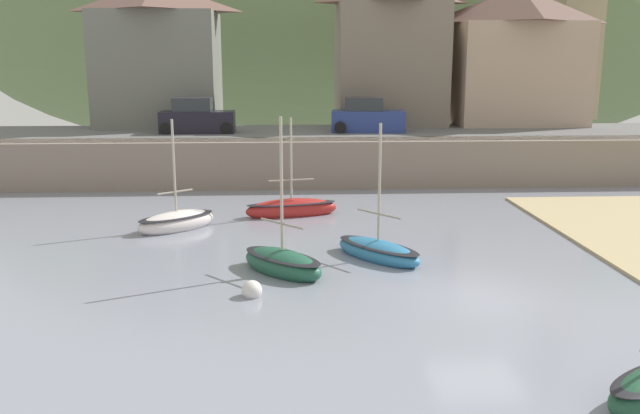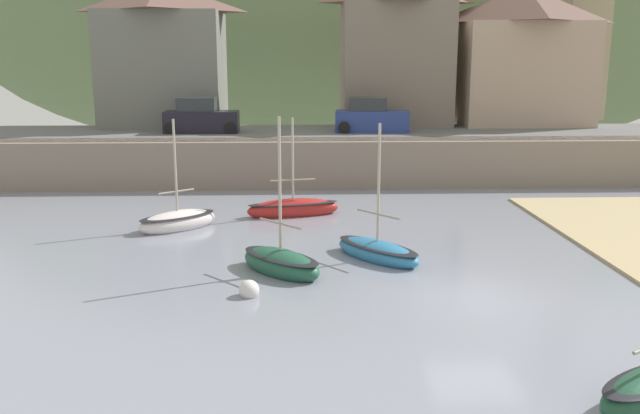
{
  "view_description": "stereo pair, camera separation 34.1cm",
  "coord_description": "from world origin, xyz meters",
  "px_view_note": "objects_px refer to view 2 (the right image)",
  "views": [
    {
      "loc": [
        -5.27,
        -17.12,
        6.35
      ],
      "look_at": [
        -4.08,
        5.75,
        1.33
      ],
      "focal_mm": 37.51,
      "sensor_mm": 36.0,
      "label": 1
    },
    {
      "loc": [
        -4.93,
        -17.14,
        6.35
      ],
      "look_at": [
        -4.08,
        5.75,
        1.33
      ],
      "focal_mm": 37.51,
      "sensor_mm": 36.0,
      "label": 2
    }
  ],
  "objects_px": {
    "sailboat_nearest_shore": "(178,221)",
    "parked_car_by_wall": "(371,118)",
    "sailboat_tall_mast": "(293,208)",
    "sailboat_blue_trim": "(281,263)",
    "waterfront_building_left": "(163,54)",
    "waterfront_building_centre": "(395,45)",
    "mooring_buoy": "(249,290)",
    "waterfront_building_right": "(522,55)",
    "parked_car_near_slipway": "(201,118)",
    "fishing_boat_green": "(377,251)"
  },
  "relations": [
    {
      "from": "sailboat_nearest_shore",
      "to": "parked_car_by_wall",
      "type": "height_order",
      "value": "parked_car_by_wall"
    },
    {
      "from": "sailboat_tall_mast",
      "to": "sailboat_blue_trim",
      "type": "distance_m",
      "value": 7.72
    },
    {
      "from": "sailboat_nearest_shore",
      "to": "sailboat_tall_mast",
      "type": "distance_m",
      "value": 4.91
    },
    {
      "from": "waterfront_building_left",
      "to": "waterfront_building_centre",
      "type": "bearing_deg",
      "value": 0.0
    },
    {
      "from": "parked_car_by_wall",
      "to": "mooring_buoy",
      "type": "relative_size",
      "value": 7.45
    },
    {
      "from": "mooring_buoy",
      "to": "sailboat_nearest_shore",
      "type": "bearing_deg",
      "value": 112.9
    },
    {
      "from": "waterfront_building_right",
      "to": "parked_car_near_slipway",
      "type": "bearing_deg",
      "value": -167.01
    },
    {
      "from": "waterfront_building_left",
      "to": "sailboat_tall_mast",
      "type": "height_order",
      "value": "waterfront_building_left"
    },
    {
      "from": "sailboat_nearest_shore",
      "to": "parked_car_by_wall",
      "type": "relative_size",
      "value": 1.04
    },
    {
      "from": "sailboat_blue_trim",
      "to": "waterfront_building_left",
      "type": "bearing_deg",
      "value": 155.5
    },
    {
      "from": "waterfront_building_centre",
      "to": "mooring_buoy",
      "type": "relative_size",
      "value": 16.9
    },
    {
      "from": "waterfront_building_right",
      "to": "fishing_boat_green",
      "type": "distance_m",
      "value": 25.14
    },
    {
      "from": "fishing_boat_green",
      "to": "mooring_buoy",
      "type": "distance_m",
      "value": 5.23
    },
    {
      "from": "sailboat_tall_mast",
      "to": "parked_car_by_wall",
      "type": "relative_size",
      "value": 1.01
    },
    {
      "from": "waterfront_building_left",
      "to": "sailboat_tall_mast",
      "type": "relative_size",
      "value": 2.0
    },
    {
      "from": "waterfront_building_centre",
      "to": "waterfront_building_right",
      "type": "xyz_separation_m",
      "value": [
        7.97,
        0.0,
        -0.64
      ]
    },
    {
      "from": "waterfront_building_centre",
      "to": "sailboat_tall_mast",
      "type": "relative_size",
      "value": 2.25
    },
    {
      "from": "sailboat_tall_mast",
      "to": "waterfront_building_left",
      "type": "bearing_deg",
      "value": 105.7
    },
    {
      "from": "waterfront_building_left",
      "to": "mooring_buoy",
      "type": "bearing_deg",
      "value": -74.77
    },
    {
      "from": "sailboat_nearest_shore",
      "to": "waterfront_building_right",
      "type": "bearing_deg",
      "value": 3.39
    },
    {
      "from": "sailboat_nearest_shore",
      "to": "sailboat_tall_mast",
      "type": "xyz_separation_m",
      "value": [
        4.45,
        2.08,
        0.0
      ]
    },
    {
      "from": "waterfront_building_centre",
      "to": "waterfront_building_right",
      "type": "distance_m",
      "value": 7.99
    },
    {
      "from": "waterfront_building_right",
      "to": "mooring_buoy",
      "type": "height_order",
      "value": "waterfront_building_right"
    },
    {
      "from": "waterfront_building_right",
      "to": "sailboat_nearest_shore",
      "type": "distance_m",
      "value": 26.18
    },
    {
      "from": "waterfront_building_right",
      "to": "parked_car_by_wall",
      "type": "distance_m",
      "value": 11.42
    },
    {
      "from": "sailboat_tall_mast",
      "to": "sailboat_blue_trim",
      "type": "relative_size",
      "value": 0.87
    },
    {
      "from": "sailboat_nearest_shore",
      "to": "parked_car_near_slipway",
      "type": "bearing_deg",
      "value": 54.39
    },
    {
      "from": "parked_car_by_wall",
      "to": "fishing_boat_green",
      "type": "bearing_deg",
      "value": -89.06
    },
    {
      "from": "sailboat_tall_mast",
      "to": "parked_car_by_wall",
      "type": "xyz_separation_m",
      "value": [
        4.42,
        10.51,
        2.9
      ]
    },
    {
      "from": "fishing_boat_green",
      "to": "parked_car_by_wall",
      "type": "relative_size",
      "value": 1.08
    },
    {
      "from": "waterfront_building_right",
      "to": "mooring_buoy",
      "type": "relative_size",
      "value": 14.73
    },
    {
      "from": "waterfront_building_right",
      "to": "sailboat_blue_trim",
      "type": "bearing_deg",
      "value": -122.88
    },
    {
      "from": "waterfront_building_centre",
      "to": "parked_car_by_wall",
      "type": "bearing_deg",
      "value": -113.24
    },
    {
      "from": "waterfront_building_left",
      "to": "waterfront_building_centre",
      "type": "xyz_separation_m",
      "value": [
        14.3,
        0.0,
        0.55
      ]
    },
    {
      "from": "sailboat_blue_trim",
      "to": "sailboat_tall_mast",
      "type": "bearing_deg",
      "value": 134.34
    },
    {
      "from": "fishing_boat_green",
      "to": "mooring_buoy",
      "type": "height_order",
      "value": "fishing_boat_green"
    },
    {
      "from": "waterfront_building_left",
      "to": "parked_car_near_slipway",
      "type": "xyz_separation_m",
      "value": [
        2.77,
        -4.5,
        -3.58
      ]
    },
    {
      "from": "fishing_boat_green",
      "to": "parked_car_by_wall",
      "type": "bearing_deg",
      "value": 135.44
    },
    {
      "from": "waterfront_building_centre",
      "to": "sailboat_blue_trim",
      "type": "height_order",
      "value": "waterfront_building_centre"
    },
    {
      "from": "waterfront_building_centre",
      "to": "fishing_boat_green",
      "type": "bearing_deg",
      "value": -99.51
    },
    {
      "from": "waterfront_building_left",
      "to": "sailboat_nearest_shore",
      "type": "height_order",
      "value": "waterfront_building_left"
    },
    {
      "from": "parked_car_near_slipway",
      "to": "parked_car_by_wall",
      "type": "height_order",
      "value": "same"
    },
    {
      "from": "parked_car_near_slipway",
      "to": "parked_car_by_wall",
      "type": "distance_m",
      "value": 9.6
    },
    {
      "from": "waterfront_building_centre",
      "to": "waterfront_building_right",
      "type": "relative_size",
      "value": 1.15
    },
    {
      "from": "waterfront_building_left",
      "to": "waterfront_building_right",
      "type": "height_order",
      "value": "waterfront_building_left"
    },
    {
      "from": "waterfront_building_left",
      "to": "sailboat_nearest_shore",
      "type": "xyz_separation_m",
      "value": [
        3.49,
        -17.09,
        -6.48
      ]
    },
    {
      "from": "sailboat_nearest_shore",
      "to": "fishing_boat_green",
      "type": "bearing_deg",
      "value": -69.68
    },
    {
      "from": "sailboat_tall_mast",
      "to": "sailboat_blue_trim",
      "type": "height_order",
      "value": "sailboat_blue_trim"
    },
    {
      "from": "sailboat_nearest_shore",
      "to": "waterfront_building_centre",
      "type": "bearing_deg",
      "value": 18.77
    },
    {
      "from": "waterfront_building_centre",
      "to": "sailboat_nearest_shore",
      "type": "xyz_separation_m",
      "value": [
        -10.8,
        -17.09,
        -7.03
      ]
    }
  ]
}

